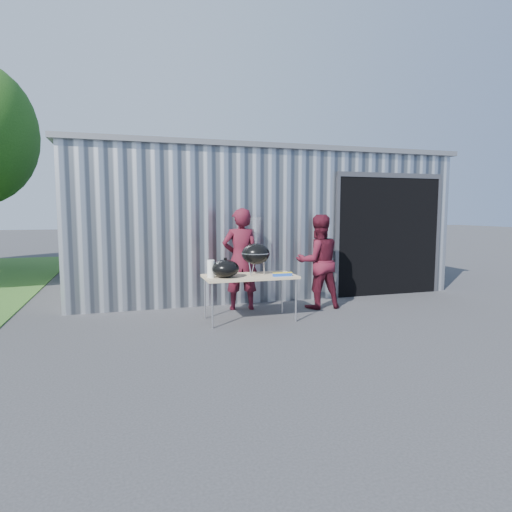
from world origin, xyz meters
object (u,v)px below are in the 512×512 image
object	(u,v)px
folding_table	(250,278)
kettle_grill	(256,250)
person_cook	(241,259)
person_bystander	(318,262)

from	to	relation	value
folding_table	kettle_grill	bearing A→B (deg)	28.69
folding_table	person_cook	distance (m)	0.85
folding_table	person_cook	bearing A→B (deg)	85.11
folding_table	person_cook	world-z (taller)	person_cook
folding_table	person_bystander	size ratio (longest dim) A/B	0.86
person_cook	kettle_grill	bearing A→B (deg)	101.50
kettle_grill	person_bystander	size ratio (longest dim) A/B	0.54
person_cook	person_bystander	distance (m)	1.43
person_cook	person_bystander	size ratio (longest dim) A/B	1.07
person_cook	person_bystander	world-z (taller)	person_cook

